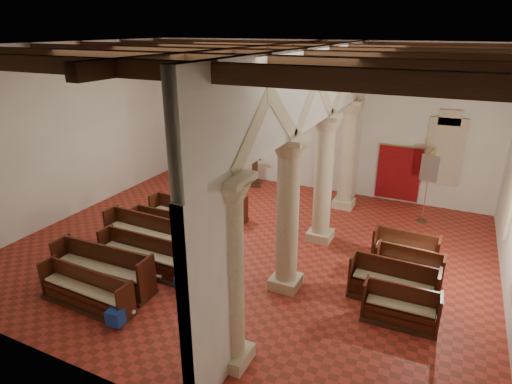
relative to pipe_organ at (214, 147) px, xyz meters
The scene contains 28 objects.
floor 7.24m from the pipe_organ, 50.71° to the right, with size 14.00×14.00×0.00m, color #A02D23.
ceiling 8.48m from the pipe_organ, 50.71° to the right, with size 14.00×14.00×0.00m, color black.
wall_back 4.81m from the pipe_organ, ahead, with size 14.00×0.02×6.00m, color beige.
wall_front 12.46m from the pipe_organ, 68.63° to the right, with size 14.00×0.02×6.00m, color beige.
wall_left 6.26m from the pipe_organ, 114.44° to the right, with size 0.02×12.00×6.00m, color beige.
ceiling_beams 8.38m from the pipe_organ, 50.71° to the right, with size 13.80×11.80×0.30m, color #3A2112, non-canonical shape.
arcade 8.65m from the pipe_organ, 41.12° to the right, with size 0.90×11.90×6.00m.
window_back 9.55m from the pipe_organ, ahead, with size 1.00×0.03×2.20m, color #347658.
pipe_organ is the anchor object (origin of this frame).
lectern 2.42m from the pipe_organ, 10.22° to the right, with size 0.64×0.68×1.32m.
dossal_curtain 8.01m from the pipe_organ, ahead, with size 1.80×0.07×2.17m.
processional_banner 9.23m from the pipe_organ, ahead, with size 0.58×0.74×2.62m.
hymnal_box_a 10.82m from the pipe_organ, 71.52° to the right, with size 0.36×0.29×0.36m, color navy.
hymnal_box_b 9.29m from the pipe_organ, 64.75° to the right, with size 0.33×0.27×0.33m, color navy.
hymnal_box_c 7.25m from the pipe_organ, 67.67° to the right, with size 0.28×0.23×0.28m, color #161A98.
tube_heater_a 10.12m from the pipe_organ, 72.14° to the right, with size 0.10×0.10×1.02m, color white.
tube_heater_b 8.82m from the pipe_organ, 71.49° to the right, with size 0.09×0.09×0.87m, color white.
nave_pew_0 10.18m from the pipe_organ, 77.45° to the right, with size 2.67×0.72×0.96m.
nave_pew_1 9.35m from the pipe_organ, 77.67° to the right, with size 2.89×0.86×1.15m.
nave_pew_2 8.38m from the pipe_organ, 73.26° to the right, with size 2.76×0.71×1.05m.
nave_pew_3 7.27m from the pipe_organ, 74.64° to the right, with size 3.36×0.85×1.11m.
nave_pew_4 6.56m from the pipe_organ, 71.34° to the right, with size 3.00×0.69×0.95m.
nave_pew_5 5.80m from the pipe_organ, 68.42° to the right, with size 2.92×0.92×1.08m.
nave_pew_6 4.77m from the pipe_organ, 59.52° to the right, with size 2.43×0.70×0.95m.
aisle_pew_0 11.79m from the pipe_organ, 38.19° to the right, with size 1.72×0.68×0.95m.
aisle_pew_1 11.05m from the pipe_organ, 35.78° to the right, with size 2.13×0.76×1.08m.
aisle_pew_2 10.72m from the pipe_organ, 30.62° to the right, with size 1.77×0.72×0.99m.
aisle_pew_3 10.10m from the pipe_organ, 26.80° to the right, with size 1.81×0.74×1.03m.
Camera 1 is at (5.25, -10.59, 6.45)m, focal length 30.00 mm.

